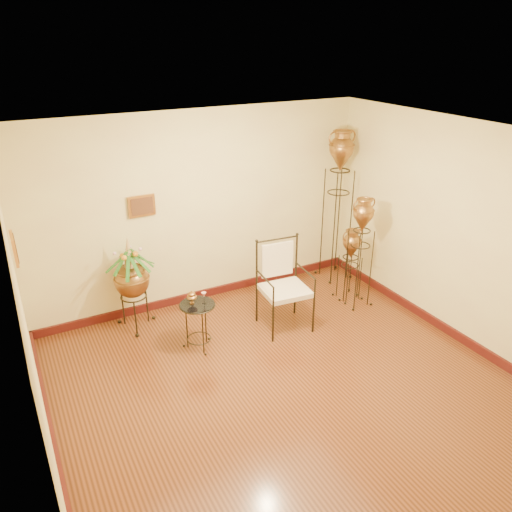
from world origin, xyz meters
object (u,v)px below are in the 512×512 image
amphora_tall (338,205)px  armchair (285,287)px  amphora_mid (360,252)px  planter_urn (131,277)px  side_table (198,325)px

amphora_tall → armchair: bearing=-147.7°
amphora_mid → armchair: 1.30m
planter_urn → armchair: size_ratio=1.11×
armchair → amphora_tall: bearing=37.7°
amphora_tall → planter_urn: size_ratio=1.78×
amphora_tall → side_table: 3.01m
amphora_tall → planter_urn: amphora_tall is taller
side_table → armchair: bearing=-4.1°
amphora_mid → amphora_tall: bearing=74.8°
amphora_tall → amphora_mid: 1.02m
amphora_mid → planter_urn: amphora_mid is taller
amphora_tall → planter_urn: (-3.31, 0.00, -0.48)m
planter_urn → amphora_tall: bearing=-0.0°
amphora_tall → amphora_mid: size_ratio=1.46×
armchair → side_table: bearing=-178.8°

